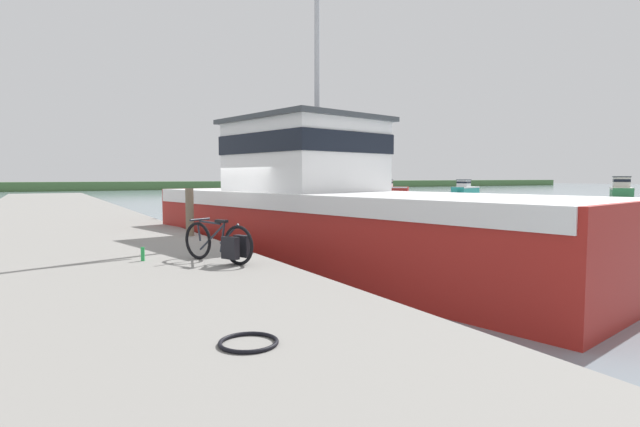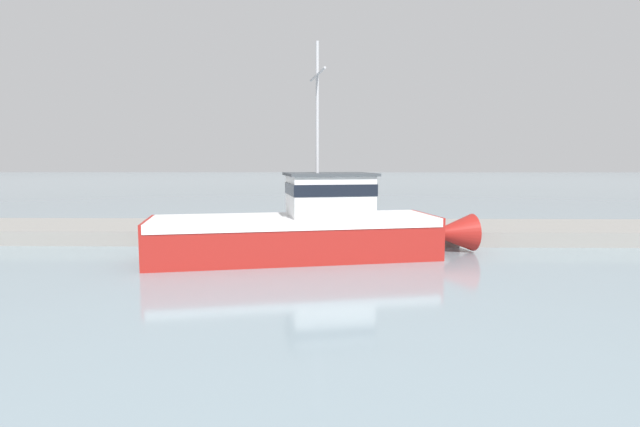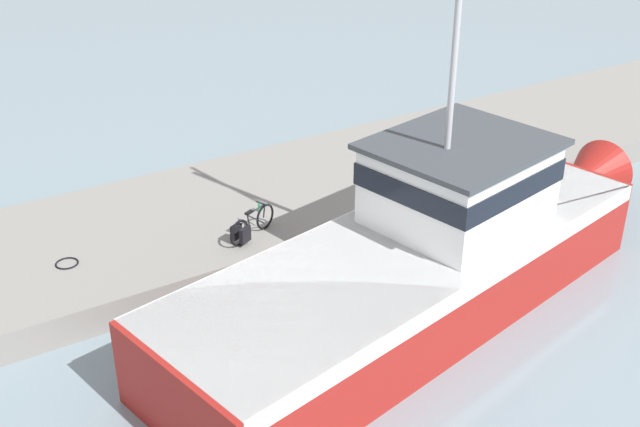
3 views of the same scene
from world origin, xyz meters
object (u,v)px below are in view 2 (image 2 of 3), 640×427
Objects in this scene: bicycle_touring at (260,223)px; water_bottle_by_bike at (280,224)px; fishing_boat_main at (309,227)px; mooring_post at (343,220)px.

bicycle_touring reaches higher than water_bottle_by_bike.
fishing_boat_main reaches higher than bicycle_touring.
mooring_post is 4.86× the size of water_bottle_by_bike.
fishing_boat_main is at bearing 20.17° from water_bottle_by_bike.
bicycle_touring is 1.51m from water_bottle_by_bike.
fishing_boat_main reaches higher than mooring_post.
fishing_boat_main is 61.12× the size of water_bottle_by_bike.
bicycle_touring is at bearing -37.76° from water_bottle_by_bike.
bicycle_touring is 6.38× the size of water_bottle_by_bike.
bicycle_touring is 4.34m from mooring_post.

